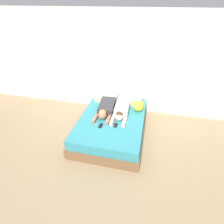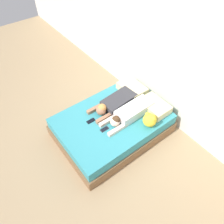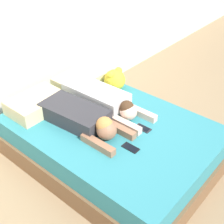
% 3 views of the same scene
% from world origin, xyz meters
% --- Properties ---
extents(ground_plane, '(12.00, 12.00, 0.00)m').
position_xyz_m(ground_plane, '(0.00, 0.00, 0.00)').
color(ground_plane, '#9E8460').
extents(wall_back, '(12.00, 0.06, 2.60)m').
position_xyz_m(wall_back, '(0.00, 1.19, 1.30)').
color(wall_back, silver).
rests_on(wall_back, ground_plane).
extents(bed, '(1.51, 2.08, 0.45)m').
position_xyz_m(bed, '(0.00, 0.00, 0.22)').
color(bed, brown).
rests_on(bed, ground_plane).
extents(pillow_head_left, '(0.58, 0.40, 0.16)m').
position_xyz_m(pillow_head_left, '(-0.33, 0.78, 0.53)').
color(pillow_head_left, beige).
rests_on(pillow_head_left, bed).
extents(pillow_head_right, '(0.58, 0.40, 0.16)m').
position_xyz_m(pillow_head_right, '(0.33, 0.78, 0.53)').
color(pillow_head_right, beige).
rests_on(pillow_head_right, bed).
extents(person_left, '(0.41, 1.00, 0.22)m').
position_xyz_m(person_left, '(-0.20, 0.21, 0.54)').
color(person_left, '#333338').
rests_on(person_left, bed).
extents(person_right, '(0.33, 1.08, 0.20)m').
position_xyz_m(person_right, '(0.18, 0.28, 0.55)').
color(person_right, silver).
rests_on(person_right, bed).
extents(cell_phone_left, '(0.08, 0.16, 0.01)m').
position_xyz_m(cell_phone_left, '(-0.17, -0.37, 0.46)').
color(cell_phone_left, black).
rests_on(cell_phone_left, bed).
extents(cell_phone_right, '(0.08, 0.16, 0.01)m').
position_xyz_m(cell_phone_right, '(0.14, -0.28, 0.46)').
color(cell_phone_right, '#2D2D33').
rests_on(cell_phone_right, bed).
extents(plush_toy, '(0.25, 0.25, 0.26)m').
position_xyz_m(plush_toy, '(0.55, 0.43, 0.59)').
color(plush_toy, yellow).
rests_on(plush_toy, bed).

